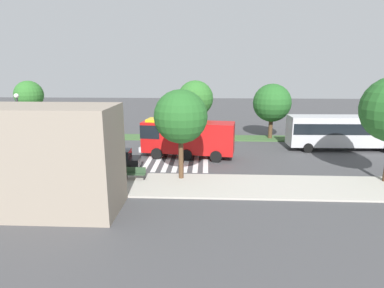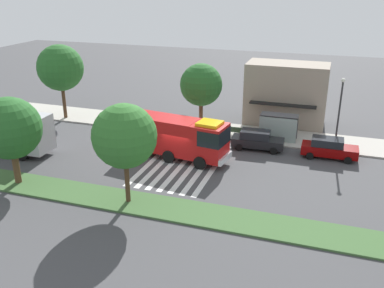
% 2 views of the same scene
% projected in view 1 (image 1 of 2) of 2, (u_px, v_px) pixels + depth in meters
% --- Properties ---
extents(ground_plane, '(120.00, 120.00, 0.00)m').
position_uv_depth(ground_plane, '(185.00, 155.00, 32.11)').
color(ground_plane, '#424244').
extents(sidewalk, '(60.00, 4.81, 0.14)m').
position_uv_depth(sidewalk, '(177.00, 185.00, 23.71)').
color(sidewalk, '#ADA89E').
rests_on(sidewalk, ground_plane).
extents(median_strip, '(60.00, 3.00, 0.14)m').
position_uv_depth(median_strip, '(189.00, 138.00, 39.59)').
color(median_strip, '#3D6033').
rests_on(median_strip, ground_plane).
extents(crosswalk, '(5.85, 11.21, 0.01)m').
position_uv_depth(crosswalk, '(179.00, 155.00, 32.13)').
color(crosswalk, silver).
rests_on(crosswalk, ground_plane).
extents(fire_truck, '(9.38, 3.73, 3.75)m').
position_uv_depth(fire_truck, '(185.00, 137.00, 30.88)').
color(fire_truck, '#B71414').
rests_on(fire_truck, ground_plane).
extents(parked_car_west, '(4.77, 2.15, 1.77)m').
position_uv_depth(parked_car_west, '(113.00, 160.00, 27.28)').
color(parked_car_west, black).
rests_on(parked_car_west, ground_plane).
extents(parked_car_mid, '(4.74, 2.04, 1.77)m').
position_uv_depth(parked_car_mid, '(42.00, 159.00, 27.55)').
color(parked_car_mid, '#720505').
rests_on(parked_car_mid, ground_plane).
extents(transit_bus, '(11.82, 3.05, 3.66)m').
position_uv_depth(transit_bus, '(345.00, 130.00, 33.56)').
color(transit_bus, '#B2B2B7').
rests_on(transit_bus, ground_plane).
extents(bus_stop_shelter, '(3.50, 1.40, 2.46)m').
position_uv_depth(bus_stop_shelter, '(84.00, 157.00, 24.63)').
color(bus_stop_shelter, '#4C4C51').
rests_on(bus_stop_shelter, sidewalk).
extents(bench_near_shelter, '(1.60, 0.50, 0.90)m').
position_uv_depth(bench_near_shelter, '(135.00, 173.00, 24.74)').
color(bench_near_shelter, '#2D472D').
rests_on(bench_near_shelter, sidewalk).
extents(street_lamp, '(0.36, 0.36, 6.55)m').
position_uv_depth(street_lamp, '(21.00, 128.00, 25.10)').
color(street_lamp, '#2D2D30').
rests_on(street_lamp, sidewalk).
extents(storefront_building, '(8.24, 4.92, 6.52)m').
position_uv_depth(storefront_building, '(49.00, 160.00, 18.96)').
color(storefront_building, gray).
rests_on(storefront_building, ground_plane).
extents(sidewalk_tree_west, '(4.09, 4.09, 6.95)m').
position_uv_depth(sidewalk_tree_west, '(181.00, 117.00, 23.89)').
color(sidewalk_tree_west, '#513823').
rests_on(sidewalk_tree_west, sidewalk).
extents(median_tree_far_west, '(4.57, 4.57, 6.62)m').
position_uv_depth(median_tree_far_west, '(272.00, 103.00, 38.10)').
color(median_tree_far_west, '#513823').
rests_on(median_tree_far_west, median_strip).
extents(median_tree_west, '(4.34, 4.34, 6.99)m').
position_uv_depth(median_tree_west, '(195.00, 99.00, 38.40)').
color(median_tree_west, '#47301E').
rests_on(median_tree_west, median_strip).
extents(median_tree_center, '(3.46, 3.46, 6.91)m').
position_uv_depth(median_tree_center, '(29.00, 95.00, 39.26)').
color(median_tree_center, '#513823').
rests_on(median_tree_center, median_strip).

